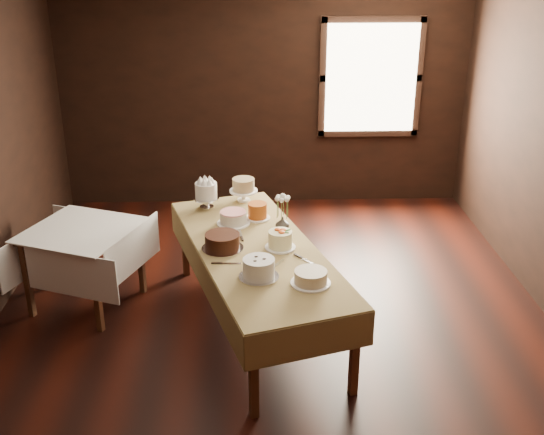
# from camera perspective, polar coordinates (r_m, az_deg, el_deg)

# --- Properties ---
(floor) EXTENTS (5.00, 6.00, 0.01)m
(floor) POSITION_cam_1_polar(r_m,az_deg,el_deg) (5.89, 0.07, -9.30)
(floor) COLOR black
(floor) RESTS_ON ground
(wall_back) EXTENTS (5.00, 0.02, 2.80)m
(wall_back) POSITION_cam_1_polar(r_m,az_deg,el_deg) (8.16, -0.69, 10.69)
(wall_back) COLOR black
(wall_back) RESTS_ON ground
(window) EXTENTS (1.10, 0.05, 1.30)m
(window) POSITION_cam_1_polar(r_m,az_deg,el_deg) (8.20, 8.64, 11.92)
(window) COLOR #FFEABF
(window) RESTS_ON wall_back
(display_table) EXTENTS (1.64, 2.63, 0.76)m
(display_table) POSITION_cam_1_polar(r_m,az_deg,el_deg) (5.54, -1.38, -3.18)
(display_table) COLOR #442311
(display_table) RESTS_ON ground
(side_table) EXTENTS (1.18, 1.18, 0.77)m
(side_table) POSITION_cam_1_polar(r_m,az_deg,el_deg) (6.13, -16.25, -1.75)
(side_table) COLOR #442311
(side_table) RESTS_ON ground
(cake_meringue) EXTENTS (0.30, 0.30, 0.27)m
(cake_meringue) POSITION_cam_1_polar(r_m,az_deg,el_deg) (6.31, -5.76, 1.86)
(cake_meringue) COLOR silver
(cake_meringue) RESTS_ON display_table
(cake_speckled) EXTENTS (0.31, 0.31, 0.24)m
(cake_speckled) POSITION_cam_1_polar(r_m,az_deg,el_deg) (6.46, -2.50, 2.35)
(cake_speckled) COLOR white
(cake_speckled) RESTS_ON display_table
(cake_lattice) EXTENTS (0.30, 0.30, 0.11)m
(cake_lattice) POSITION_cam_1_polar(r_m,az_deg,el_deg) (5.96, -3.40, -0.09)
(cake_lattice) COLOR white
(cake_lattice) RESTS_ON display_table
(cake_caramel) EXTENTS (0.24, 0.24, 0.15)m
(cake_caramel) POSITION_cam_1_polar(r_m,az_deg,el_deg) (6.06, -1.28, 0.53)
(cake_caramel) COLOR white
(cake_caramel) RESTS_ON display_table
(cake_chocolate) EXTENTS (0.35, 0.35, 0.14)m
(cake_chocolate) POSITION_cam_1_polar(r_m,az_deg,el_deg) (5.48, -4.35, -2.15)
(cake_chocolate) COLOR silver
(cake_chocolate) RESTS_ON display_table
(cake_flowers) EXTENTS (0.26, 0.26, 0.15)m
(cake_flowers) POSITION_cam_1_polar(r_m,az_deg,el_deg) (5.48, 0.72, -1.99)
(cake_flowers) COLOR white
(cake_flowers) RESTS_ON display_table
(cake_swirl) EXTENTS (0.34, 0.34, 0.16)m
(cake_swirl) POSITION_cam_1_polar(r_m,az_deg,el_deg) (5.01, -1.16, -4.50)
(cake_swirl) COLOR silver
(cake_swirl) RESTS_ON display_table
(cake_cream) EXTENTS (0.33, 0.33, 0.11)m
(cake_cream) POSITION_cam_1_polar(r_m,az_deg,el_deg) (4.94, 3.40, -5.27)
(cake_cream) COLOR white
(cake_cream) RESTS_ON display_table
(cake_server_a) EXTENTS (0.16, 0.21, 0.01)m
(cake_server_a) POSITION_cam_1_polar(r_m,az_deg,el_deg) (5.25, 0.57, -4.01)
(cake_server_a) COLOR silver
(cake_server_a) RESTS_ON display_table
(cake_server_b) EXTENTS (0.17, 0.21, 0.01)m
(cake_server_b) POSITION_cam_1_polar(r_m,az_deg,el_deg) (5.29, 3.14, -3.83)
(cake_server_b) COLOR silver
(cake_server_b) RESTS_ON display_table
(cake_server_c) EXTENTS (0.06, 0.24, 0.01)m
(cake_server_c) POSITION_cam_1_polar(r_m,az_deg,el_deg) (5.78, -2.80, -1.38)
(cake_server_c) COLOR silver
(cake_server_c) RESTS_ON display_table
(cake_server_d) EXTENTS (0.05, 0.24, 0.01)m
(cake_server_d) POSITION_cam_1_polar(r_m,az_deg,el_deg) (5.88, 0.60, -0.89)
(cake_server_d) COLOR silver
(cake_server_d) RESTS_ON display_table
(cake_server_e) EXTENTS (0.24, 0.03, 0.01)m
(cake_server_e) POSITION_cam_1_polar(r_m,az_deg,el_deg) (5.26, -3.53, -4.02)
(cake_server_e) COLOR silver
(cake_server_e) RESTS_ON display_table
(flower_vase) EXTENTS (0.18, 0.18, 0.13)m
(flower_vase) POSITION_cam_1_polar(r_m,az_deg,el_deg) (5.81, 0.91, -0.56)
(flower_vase) COLOR #2D2823
(flower_vase) RESTS_ON display_table
(flower_bouquet) EXTENTS (0.14, 0.14, 0.20)m
(flower_bouquet) POSITION_cam_1_polar(r_m,az_deg,el_deg) (5.74, 0.92, 1.13)
(flower_bouquet) COLOR white
(flower_bouquet) RESTS_ON flower_vase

